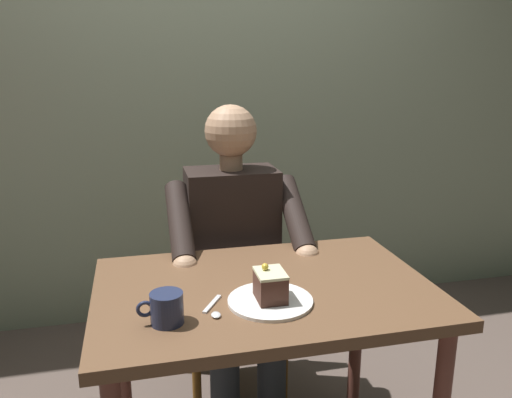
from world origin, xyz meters
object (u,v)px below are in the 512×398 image
Objects in this scene: seated_person at (236,260)px; coffee_cup at (166,308)px; chair at (229,281)px; dessert_spoon at (214,310)px; dining_table at (265,315)px; cake_slice at (270,285)px.

seated_person reaches higher than coffee_cup.
chair reaches higher than dessert_spoon.
dining_table is 0.81× the size of seated_person.
seated_person is (-0.00, 0.17, 0.16)m from chair.
chair is at bearing -103.07° from dessert_spoon.
seated_person reaches higher than chair.
dining_table is at bearing 90.00° from chair.
dining_table is 7.44× the size of dessert_spoon.
coffee_cup is at bearing 28.01° from dining_table.
dining_table is 0.19m from cake_slice.
seated_person reaches higher than dining_table.
cake_slice is 0.85× the size of coffee_cup.
seated_person is at bearing 90.00° from chair.
seated_person is 12.06× the size of cake_slice.
dessert_spoon is (0.18, 0.59, 0.10)m from seated_person.
coffee_cup reaches higher than dessert_spoon.
seated_person is (-0.00, -0.46, 0.00)m from dining_table.
coffee_cup is at bearing 15.58° from dessert_spoon.
chair is 0.81m from cake_slice.
dining_table is at bearing 90.00° from seated_person.
chair is 0.82m from dessert_spoon.
seated_person reaches higher than cake_slice.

